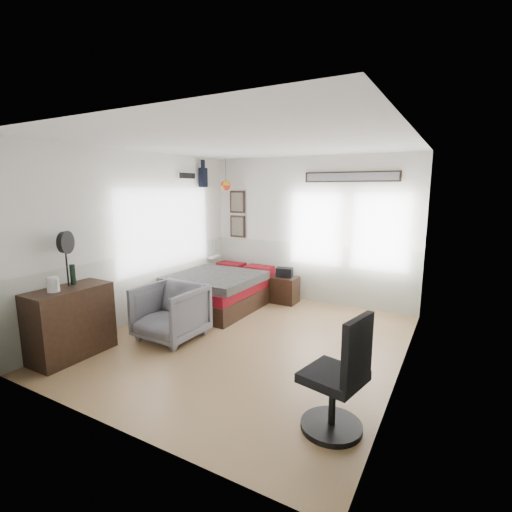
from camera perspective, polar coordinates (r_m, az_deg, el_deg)
The scene contains 12 objects.
ground_plane at distance 5.37m, azimuth -1.18°, elevation -13.00°, with size 4.00×4.50×0.01m, color tan.
room_shell at distance 5.16m, azimuth -0.94°, elevation 4.66°, with size 4.02×4.52×2.71m.
wall_decor at distance 7.18m, azimuth -0.93°, elevation 10.18°, with size 3.55×1.32×1.44m.
bed at distance 6.81m, azimuth -5.23°, elevation -5.14°, with size 1.44×1.97×0.63m.
dresser at distance 5.33m, azimuth -26.62°, elevation -9.10°, with size 0.48×1.00×0.90m, color black.
armchair at distance 5.46m, azimuth -13.00°, elevation -8.42°, with size 0.83×0.86×0.78m, color slate.
nightstand at distance 7.02m, azimuth 4.36°, elevation -5.19°, with size 0.49×0.39×0.49m, color black.
task_chair at distance 3.47m, azimuth 12.69°, elevation -18.84°, with size 0.58×0.58×1.10m.
kettle at distance 5.08m, azimuth -28.75°, elevation -3.83°, with size 0.16×0.14×0.18m.
bottle at distance 5.33m, azimuth -26.36°, elevation -2.57°, with size 0.07×0.07×0.26m, color black.
stand_fan at distance 5.20m, azimuth -27.28°, elevation 1.74°, with size 0.19×0.27×0.71m.
black_bag at distance 6.93m, azimuth 4.40°, elevation -2.53°, with size 0.30×0.19×0.18m, color black.
Camera 1 is at (2.50, -4.25, 2.13)m, focal length 26.00 mm.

